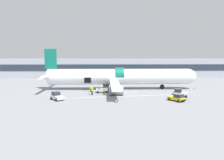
{
  "coord_description": "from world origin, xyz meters",
  "views": [
    {
      "loc": [
        -3.8,
        -46.81,
        8.36
      ],
      "look_at": [
        -2.09,
        1.88,
        2.84
      ],
      "focal_mm": 32.0,
      "sensor_mm": 36.0,
      "label": 1
    }
  ],
  "objects": [
    {
      "name": "ground_plane",
      "position": [
        0.0,
        0.0,
        0.0
      ],
      "size": [
        500.0,
        500.0,
        0.0
      ],
      "primitive_type": "plane",
      "color": "gray"
    },
    {
      "name": "safety_cone_wingtip",
      "position": [
        -0.18,
        -3.31,
        0.37
      ],
      "size": [
        0.53,
        0.53,
        0.79
      ],
      "color": "black",
      "rests_on": "ground_plane"
    },
    {
      "name": "safety_cone_engine_left",
      "position": [
        -1.81,
        -10.3,
        0.3
      ],
      "size": [
        0.55,
        0.55,
        0.64
      ],
      "color": "black",
      "rests_on": "ground_plane"
    },
    {
      "name": "apron_marking_line",
      "position": [
        -0.53,
        -4.6,
        0.0
      ],
      "size": [
        27.03,
        3.97,
        0.01
      ],
      "color": "silver",
      "rests_on": "ground_plane"
    },
    {
      "name": "baggage_tug_mid",
      "position": [
        12.1,
        -5.41,
        0.75
      ],
      "size": [
        3.42,
        2.52,
        1.73
      ],
      "color": "silver",
      "rests_on": "ground_plane"
    },
    {
      "name": "ground_crew_driver",
      "position": [
        -1.41,
        0.41,
        0.9
      ],
      "size": [
        0.57,
        0.53,
        1.71
      ],
      "color": "black",
      "rests_on": "ground_plane"
    },
    {
      "name": "airplane",
      "position": [
        -0.46,
        5.33,
        3.25
      ],
      "size": [
        41.31,
        31.92,
        10.54
      ],
      "color": "white",
      "rests_on": "ground_plane"
    },
    {
      "name": "baggage_cart_loading",
      "position": [
        -4.43,
        0.16,
        0.53
      ],
      "size": [
        3.74,
        2.22,
        1.12
      ],
      "color": "#B7BABF",
      "rests_on": "ground_plane"
    },
    {
      "name": "safety_cone_tail",
      "position": [
        -19.65,
        4.6,
        0.27
      ],
      "size": [
        0.59,
        0.59,
        0.59
      ],
      "color": "black",
      "rests_on": "ground_plane"
    },
    {
      "name": "safety_cone_nose",
      "position": [
        19.98,
        5.07,
        0.31
      ],
      "size": [
        0.44,
        0.44,
        0.66
      ],
      "color": "black",
      "rests_on": "ground_plane"
    },
    {
      "name": "terminal_strip",
      "position": [
        0.0,
        37.99,
        3.93
      ],
      "size": [
        109.25,
        9.56,
        7.86
      ],
      "color": "#9EA3AD",
      "rests_on": "ground_plane"
    },
    {
      "name": "ground_crew_loader_a",
      "position": [
        -7.25,
        1.3,
        0.92
      ],
      "size": [
        0.56,
        0.56,
        1.74
      ],
      "color": "black",
      "rests_on": "ground_plane"
    },
    {
      "name": "baggage_tug_rear",
      "position": [
        -13.34,
        -7.62,
        0.69
      ],
      "size": [
        3.11,
        3.37,
        1.59
      ],
      "color": "silver",
      "rests_on": "ground_plane"
    },
    {
      "name": "baggage_tug_lead",
      "position": [
        10.06,
        -9.53,
        0.62
      ],
      "size": [
        3.07,
        3.59,
        1.39
      ],
      "color": "yellow",
      "rests_on": "ground_plane"
    },
    {
      "name": "ground_crew_loader_b",
      "position": [
        -6.7,
        -2.59,
        0.94
      ],
      "size": [
        0.57,
        0.57,
        1.79
      ],
      "color": "black",
      "rests_on": "ground_plane"
    },
    {
      "name": "ground_crew_supervisor",
      "position": [
        -1.99,
        2.72,
        0.96
      ],
      "size": [
        0.56,
        0.61,
        1.82
      ],
      "color": "#2D2D33",
      "rests_on": "ground_plane"
    },
    {
      "name": "ground_crew_helper",
      "position": [
        -4.02,
        -2.82,
        0.81
      ],
      "size": [
        0.42,
        0.54,
        1.55
      ],
      "color": "black",
      "rests_on": "ground_plane"
    }
  ]
}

